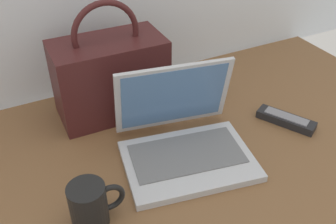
# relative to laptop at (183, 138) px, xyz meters

# --- Properties ---
(desk) EXTENTS (1.60, 0.76, 0.03)m
(desk) POSITION_rel_laptop_xyz_m (-0.05, 0.02, -0.06)
(desk) COLOR brown
(desk) RESTS_ON ground
(laptop) EXTENTS (0.35, 0.32, 0.21)m
(laptop) POSITION_rel_laptop_xyz_m (0.00, 0.00, 0.00)
(laptop) COLOR #B2B5BA
(laptop) RESTS_ON desk
(coffee_mug) EXTENTS (0.12, 0.08, 0.10)m
(coffee_mug) POSITION_rel_laptop_xyz_m (-0.27, -0.11, 0.01)
(coffee_mug) COLOR black
(coffee_mug) RESTS_ON desk
(remote_control_near) EXTENTS (0.12, 0.16, 0.02)m
(remote_control_near) POSITION_rel_laptop_xyz_m (0.31, -0.02, -0.03)
(remote_control_near) COLOR black
(remote_control_near) RESTS_ON desk
(remote_control_far) EXTENTS (0.11, 0.16, 0.02)m
(remote_control_far) POSITION_rel_laptop_xyz_m (0.25, 0.25, -0.03)
(remote_control_far) COLOR black
(remote_control_far) RESTS_ON desk
(handbag) EXTENTS (0.30, 0.17, 0.33)m
(handbag) POSITION_rel_laptop_xyz_m (-0.09, 0.25, 0.07)
(handbag) COLOR #3F1919
(handbag) RESTS_ON desk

